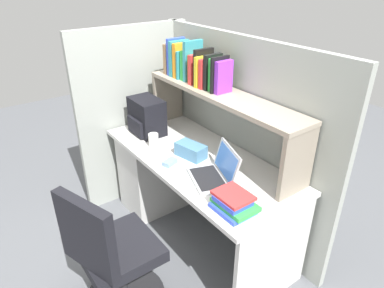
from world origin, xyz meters
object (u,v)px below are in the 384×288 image
Objects in this scene: laptop at (216,173)px; paper_cup at (153,140)px; tissue_box at (191,150)px; backpack at (146,117)px; office_chair at (113,262)px; computer_mouse at (170,162)px.

paper_cup is (-0.63, -0.09, 0.00)m from laptop.
backpack is at bearing 173.88° from tissue_box.
laptop is at bearing -19.78° from tissue_box.
office_chair is at bearing -47.82° from paper_cup.
office_chair reaches higher than tissue_box.
paper_cup is at bearing -167.69° from tissue_box.
tissue_box is at bearing 172.44° from laptop.
paper_cup is 0.47× the size of tissue_box.
backpack is 0.32× the size of office_chair.
office_chair is (0.58, -0.64, -0.39)m from paper_cup.
laptop is 0.88m from backpack.
backpack reaches higher than tissue_box.
laptop is at bearing 8.23° from paper_cup.
backpack is at bearing -179.14° from laptop.
paper_cup is at bearing -66.31° from office_chair.
backpack is 2.88× the size of computer_mouse.
backpack is 1.36× the size of tissue_box.
office_chair is at bearing -41.24° from backpack.
computer_mouse is at bearing -101.05° from tissue_box.
office_chair is (-0.05, -0.73, -0.39)m from laptop.
paper_cup is (-0.30, 0.05, 0.04)m from computer_mouse.
laptop is 0.41× the size of office_chair.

